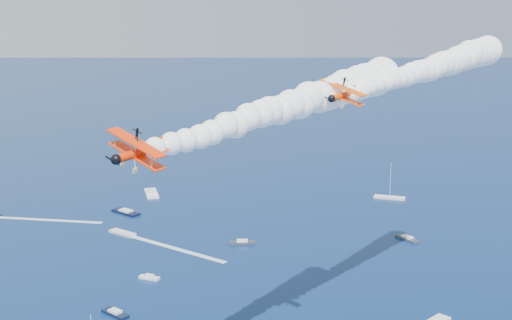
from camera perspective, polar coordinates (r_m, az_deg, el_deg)
biplane_lead at (r=113.17m, az=7.37°, el=5.47°), size 10.28×11.74×7.75m
biplane_trail at (r=83.98m, az=-9.91°, el=0.62°), size 11.02×12.52×8.30m
smoke_trail_lead at (r=140.35m, az=14.54°, el=7.55°), size 65.93×45.02×11.67m
smoke_trail_trail at (r=106.58m, az=2.97°, el=4.66°), size 66.02×46.94×11.67m
spectator_boats at (r=199.51m, az=-13.80°, el=-8.50°), size 238.61×180.48×0.70m
boat_wakes at (r=214.38m, az=-16.35°, el=-7.23°), size 80.49×78.91×0.04m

